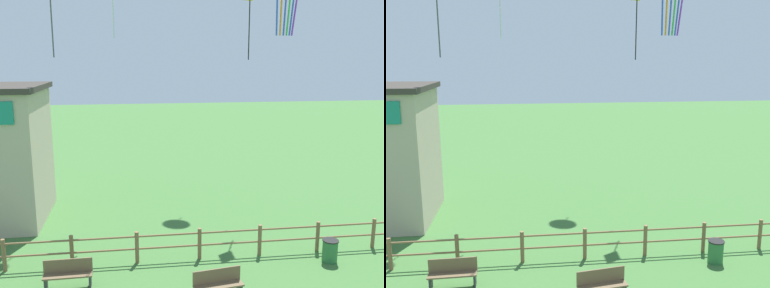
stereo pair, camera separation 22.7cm
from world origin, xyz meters
The scene contains 5 objects.
wooden_fence centered at (0.00, 7.15, 0.67)m, with size 18.37×0.14×1.18m.
park_bench_near_fence centered at (0.14, 4.46, 0.50)m, with size 1.58×0.62×0.94m.
park_bench_by_building centered at (-4.50, 5.76, 0.50)m, with size 1.55×0.43×0.94m.
trash_bin centered at (4.65, 6.29, 0.42)m, with size 0.58×0.58×0.83m.
kite_yellow_diamond centered at (2.95, 11.85, 9.53)m, with size 0.73×0.62×3.39m.
Camera 2 is at (-2.07, -7.29, 7.33)m, focal length 40.00 mm.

